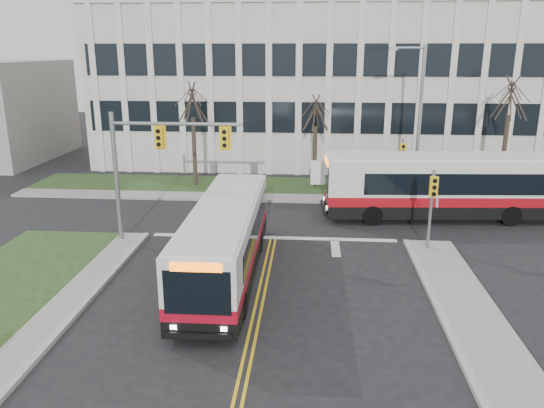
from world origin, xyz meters
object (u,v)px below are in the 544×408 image
Objects in this scene: bus_cross at (445,188)px; streetlight at (417,114)px; bus_main at (226,242)px; directory_sign at (322,173)px.

streetlight is at bearing -170.14° from bus_cross.
directory_sign is at bearing 73.27° from bus_main.
bus_main is 13.63m from bus_cross.
directory_sign is 8.48m from bus_cross.
directory_sign is at bearing 166.77° from streetlight.
bus_cross is (0.99, -4.10, -3.48)m from streetlight.
bus_cross is at bearing -39.63° from directory_sign.
streetlight is at bearing 52.36° from bus_main.
streetlight is 6.96m from directory_sign.
bus_main is (-9.62, -12.65, -3.72)m from streetlight.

